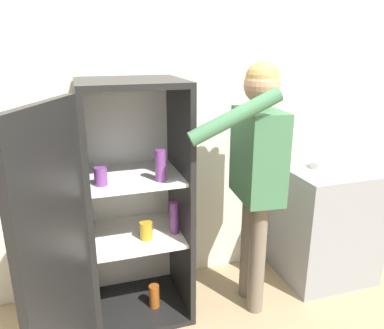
{
  "coord_description": "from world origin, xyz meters",
  "views": [
    {
      "loc": [
        -0.56,
        -1.58,
        1.76
      ],
      "look_at": [
        0.14,
        0.64,
        1.01
      ],
      "focal_mm": 35.0,
      "sensor_mm": 36.0,
      "label": 1
    }
  ],
  "objects": [
    {
      "name": "wall_back",
      "position": [
        0.0,
        0.98,
        1.27
      ],
      "size": [
        7.0,
        0.06,
        2.55
      ],
      "color": "silver",
      "rests_on": "ground_plane"
    },
    {
      "name": "bowl",
      "position": [
        1.15,
        0.65,
        0.91
      ],
      "size": [
        0.15,
        0.15,
        0.05
      ],
      "color": "white",
      "rests_on": "counter"
    },
    {
      "name": "person",
      "position": [
        0.51,
        0.45,
        1.07
      ],
      "size": [
        0.67,
        0.56,
        1.67
      ],
      "color": "#726656",
      "rests_on": "ground_plane"
    },
    {
      "name": "counter",
      "position": [
        1.22,
        0.62,
        0.44
      ],
      "size": [
        0.67,
        0.61,
        0.89
      ],
      "color": "gray",
      "rests_on": "ground_plane"
    },
    {
      "name": "refrigerator",
      "position": [
        -0.34,
        0.55,
        0.78
      ],
      "size": [
        0.93,
        1.15,
        1.57
      ],
      "color": "black",
      "rests_on": "ground_plane"
    }
  ]
}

